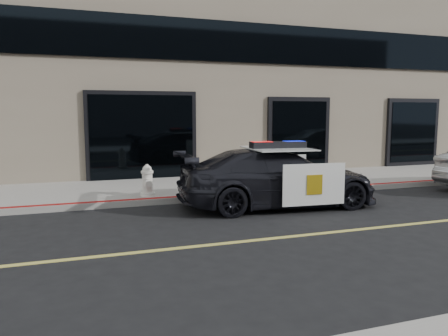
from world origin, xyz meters
name	(u,v)px	position (x,y,z in m)	size (l,w,h in m)	color
ground	(262,240)	(0.00, 0.00, 0.00)	(120.00, 120.00, 0.00)	black
sidewalk_n	(187,187)	(0.00, 5.25, 0.07)	(60.00, 3.50, 0.15)	gray
building_n	(152,13)	(0.00, 10.50, 6.00)	(60.00, 7.00, 12.00)	#756856
police_car	(278,177)	(1.46, 2.40, 0.69)	(2.62, 5.00, 1.55)	black
fire_hydrant	(147,181)	(-1.35, 3.98, 0.52)	(0.36, 0.49, 0.79)	white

